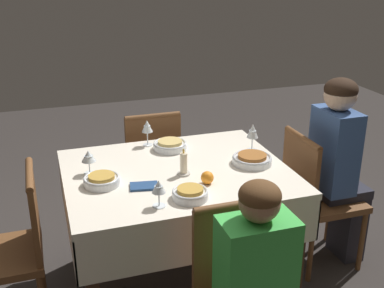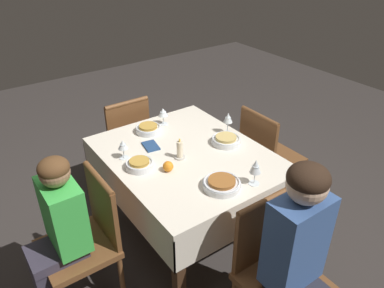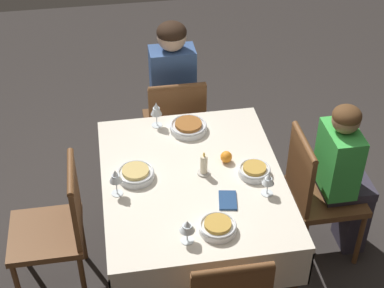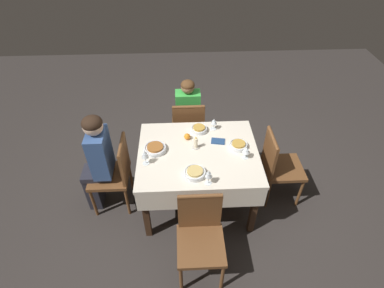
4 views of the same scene
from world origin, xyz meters
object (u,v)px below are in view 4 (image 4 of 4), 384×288
object	(u,v)px
chair_north	(188,126)
bowl_east	(239,145)
wine_glass_east	(246,150)
bowl_south	(195,173)
orange_fruit	(187,136)
napkin_red_folded	(218,141)
chair_east	(278,164)
person_child_green	(188,112)
wine_glass_west	(145,154)
bowl_west	(155,148)
wine_glass_north	(214,122)
candle_centerpiece	(196,144)
chair_west	(115,171)
dining_table	(198,159)
chair_south	(200,234)
bowl_north	(199,129)
wine_glass_south	(209,174)
person_adult_denim	(97,159)

from	to	relation	value
chair_north	bowl_east	bearing A→B (deg)	124.25
chair_north	wine_glass_east	bearing A→B (deg)	121.21
wine_glass_east	bowl_south	bearing A→B (deg)	-158.11
orange_fruit	napkin_red_folded	distance (m)	0.33
chair_east	wine_glass_east	xyz separation A→B (m)	(-0.42, -0.15, 0.36)
person_child_green	bowl_south	size ratio (longest dim) A/B	5.32
wine_glass_west	napkin_red_folded	bearing A→B (deg)	21.36
person_child_green	orange_fruit	xyz separation A→B (m)	(-0.03, -0.72, 0.20)
bowl_west	chair_north	bearing A→B (deg)	63.54
wine_glass_north	wine_glass_west	bearing A→B (deg)	-144.56
bowl_south	wine_glass_east	bearing A→B (deg)	21.89
candle_centerpiece	orange_fruit	bearing A→B (deg)	119.88
bowl_south	bowl_east	bearing A→B (deg)	37.92
chair_west	wine_glass_west	size ratio (longest dim) A/B	5.28
dining_table	bowl_south	xyz separation A→B (m)	(-0.05, -0.31, 0.13)
wine_glass_east	chair_south	bearing A→B (deg)	-126.00
chair_east	bowl_north	xyz separation A→B (m)	(-0.85, 0.28, 0.29)
wine_glass_south	person_adult_denim	bearing A→B (deg)	158.00
chair_south	wine_glass_north	bearing A→B (deg)	79.08
wine_glass_east	candle_centerpiece	xyz separation A→B (m)	(-0.48, 0.17, -0.04)
bowl_west	wine_glass_east	xyz separation A→B (m)	(0.88, -0.15, 0.07)
bowl_north	wine_glass_north	size ratio (longest dim) A/B	1.31
chair_west	chair_north	size ratio (longest dim) A/B	1.00
bowl_south	candle_centerpiece	xyz separation A→B (m)	(0.03, 0.37, 0.03)
wine_glass_north	napkin_red_folded	xyz separation A→B (m)	(0.02, -0.22, -0.09)
bowl_south	napkin_red_folded	world-z (taller)	bowl_south
chair_north	bowl_south	size ratio (longest dim) A/B	4.36
chair_north	napkin_red_folded	distance (m)	0.73
dining_table	chair_east	world-z (taller)	chair_east
bowl_north	wine_glass_north	xyz separation A→B (m)	(0.16, 0.03, 0.07)
dining_table	bowl_north	world-z (taller)	bowl_north
person_child_green	napkin_red_folded	world-z (taller)	person_child_green
bowl_north	chair_west	bearing A→B (deg)	-161.12
wine_glass_north	bowl_south	xyz separation A→B (m)	(-0.24, -0.67, -0.07)
wine_glass_north	orange_fruit	distance (m)	0.34
chair_west	wine_glass_north	xyz separation A→B (m)	(1.07, 0.34, 0.36)
chair_west	person_adult_denim	size ratio (longest dim) A/B	0.73
chair_east	wine_glass_east	world-z (taller)	wine_glass_east
wine_glass_east	orange_fruit	world-z (taller)	wine_glass_east
person_child_green	wine_glass_east	xyz separation A→B (m)	(0.53, -1.03, 0.27)
chair_north	dining_table	bearing A→B (deg)	95.28
bowl_west	wine_glass_south	distance (m)	0.68
person_child_green	bowl_south	distance (m)	1.25
chair_east	chair_west	bearing A→B (deg)	90.85
wine_glass_east	orange_fruit	bearing A→B (deg)	150.97
candle_centerpiece	orange_fruit	world-z (taller)	candle_centerpiece
napkin_red_folded	bowl_north	bearing A→B (deg)	134.62
chair_west	chair_north	distance (m)	1.09
bowl_south	chair_south	bearing A→B (deg)	-87.18
bowl_west	orange_fruit	world-z (taller)	orange_fruit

